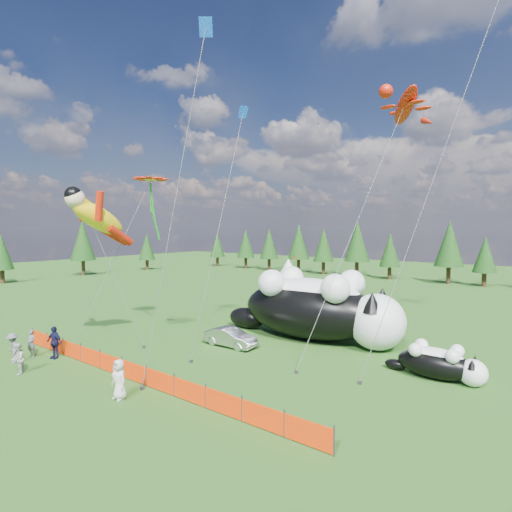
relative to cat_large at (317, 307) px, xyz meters
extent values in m
plane|color=#103409|center=(-3.74, -9.32, -2.31)|extent=(160.00, 160.00, 0.00)
cylinder|color=#262626|center=(-14.74, -12.32, -1.76)|extent=(0.06, 0.06, 1.10)
cylinder|color=#262626|center=(-12.74, -12.32, -1.76)|extent=(0.06, 0.06, 1.10)
cylinder|color=#262626|center=(-10.74, -12.32, -1.76)|extent=(0.06, 0.06, 1.10)
cylinder|color=#262626|center=(-8.74, -12.32, -1.76)|extent=(0.06, 0.06, 1.10)
cylinder|color=#262626|center=(-6.74, -12.32, -1.76)|extent=(0.06, 0.06, 1.10)
cylinder|color=#262626|center=(-4.74, -12.32, -1.76)|extent=(0.06, 0.06, 1.10)
cylinder|color=#262626|center=(-2.74, -12.32, -1.76)|extent=(0.06, 0.06, 1.10)
cylinder|color=#262626|center=(-0.74, -12.32, -1.76)|extent=(0.06, 0.06, 1.10)
cylinder|color=#262626|center=(1.26, -12.32, -1.76)|extent=(0.06, 0.06, 1.10)
cylinder|color=#262626|center=(3.26, -12.32, -1.76)|extent=(0.06, 0.06, 1.10)
cylinder|color=#262626|center=(5.26, -12.32, -1.76)|extent=(0.06, 0.06, 1.10)
cylinder|color=#262626|center=(7.26, -12.32, -1.76)|extent=(0.06, 0.06, 1.10)
cube|color=#FF3505|center=(-13.74, -12.32, -1.81)|extent=(2.00, 0.04, 0.90)
cube|color=#FF3505|center=(-11.74, -12.32, -1.81)|extent=(2.00, 0.04, 0.90)
cube|color=#FF3505|center=(-9.74, -12.32, -1.81)|extent=(2.00, 0.04, 0.90)
cube|color=#FF3505|center=(-7.74, -12.32, -1.81)|extent=(2.00, 0.04, 0.90)
cube|color=#FF3505|center=(-5.74, -12.32, -1.81)|extent=(2.00, 0.04, 0.90)
cube|color=#FF3505|center=(-3.74, -12.32, -1.81)|extent=(2.00, 0.04, 0.90)
cube|color=#FF3505|center=(-1.74, -12.32, -1.81)|extent=(2.00, 0.04, 0.90)
cube|color=#FF3505|center=(0.26, -12.32, -1.81)|extent=(2.00, 0.04, 0.90)
cube|color=#FF3505|center=(2.26, -12.32, -1.81)|extent=(2.00, 0.04, 0.90)
cube|color=#FF3505|center=(4.26, -12.32, -1.81)|extent=(2.00, 0.04, 0.90)
cube|color=#FF3505|center=(6.26, -12.32, -1.81)|extent=(2.00, 0.04, 0.90)
ellipsoid|color=black|center=(-0.58, -0.04, -0.29)|extent=(10.35, 5.31, 4.03)
ellipsoid|color=white|center=(-0.58, -0.04, 0.72)|extent=(7.81, 3.82, 2.47)
sphere|color=white|center=(4.12, 0.25, -0.52)|extent=(3.59, 3.59, 3.59)
sphere|color=#DE567D|center=(5.64, 0.34, -0.52)|extent=(0.50, 0.50, 0.50)
ellipsoid|color=black|center=(-5.95, -0.36, -1.53)|extent=(3.23, 1.76, 1.57)
cone|color=black|center=(4.18, -0.82, 0.92)|extent=(1.26, 1.26, 1.26)
cone|color=black|center=(4.05, 1.32, 0.92)|extent=(1.26, 1.26, 1.26)
sphere|color=white|center=(1.79, 1.57, 1.61)|extent=(1.88, 1.88, 1.88)
sphere|color=white|center=(1.97, -1.34, 1.61)|extent=(1.88, 1.88, 1.88)
sphere|color=white|center=(-2.91, 1.28, 1.61)|extent=(1.88, 1.88, 1.88)
sphere|color=white|center=(-2.73, -1.63, 1.61)|extent=(1.88, 1.88, 1.88)
ellipsoid|color=black|center=(8.26, -2.69, -1.56)|extent=(3.78, 1.80, 1.50)
ellipsoid|color=white|center=(8.26, -2.69, -1.18)|extent=(2.85, 1.29, 0.92)
sphere|color=white|center=(10.02, -2.71, -1.64)|extent=(1.34, 1.34, 1.34)
sphere|color=#DE567D|center=(10.58, -2.72, -1.64)|extent=(0.19, 0.19, 0.19)
ellipsoid|color=black|center=(6.26, -2.67, -2.02)|extent=(1.18, 0.60, 0.58)
cone|color=black|center=(10.01, -3.11, -1.11)|extent=(0.47, 0.47, 0.47)
cone|color=black|center=(10.02, -2.31, -1.11)|extent=(0.47, 0.47, 0.47)
sphere|color=white|center=(9.19, -2.16, -0.85)|extent=(0.70, 0.70, 0.70)
sphere|color=white|center=(9.17, -3.24, -0.85)|extent=(0.70, 0.70, 0.70)
sphere|color=white|center=(7.43, -2.14, -0.85)|extent=(0.70, 0.70, 0.70)
sphere|color=white|center=(7.42, -3.22, -0.85)|extent=(0.70, 0.70, 0.70)
imported|color=#B8B8BD|center=(-3.78, -4.80, -1.70)|extent=(3.70, 1.37, 1.21)
imported|color=#57585C|center=(-11.96, -13.63, -1.48)|extent=(0.69, 0.55, 1.67)
imported|color=beige|center=(-9.56, -15.38, -1.48)|extent=(0.94, 0.84, 1.67)
imported|color=#131334|center=(-10.59, -12.92, -1.34)|extent=(1.24, 0.82, 1.94)
imported|color=#57585C|center=(-11.67, -14.79, -1.44)|extent=(1.21, 0.78, 1.73)
imported|color=beige|center=(-2.55, -13.98, -1.40)|extent=(0.92, 0.62, 1.83)
cylinder|color=#595959|center=(-9.00, -9.33, 1.94)|extent=(0.03, 0.03, 8.63)
cube|color=#262626|center=(-7.98, -8.48, -2.23)|extent=(0.15, 0.15, 0.16)
cylinder|color=#595959|center=(3.40, -1.51, 5.69)|extent=(0.03, 0.03, 18.69)
cube|color=#262626|center=(2.20, -6.43, -2.23)|extent=(0.15, 0.15, 0.16)
cylinder|color=#595959|center=(-10.83, -8.65, 3.36)|extent=(0.03, 0.03, 12.31)
cube|color=#262626|center=(-11.57, -11.27, -2.23)|extent=(0.15, 0.15, 0.16)
cube|color=#1A8F1D|center=(-10.09, -6.03, 6.56)|extent=(0.19, 0.19, 4.09)
cylinder|color=#595959|center=(-4.37, -5.12, 5.75)|extent=(0.03, 0.03, 17.35)
cube|color=#262626|center=(-3.54, -8.58, -2.23)|extent=(0.15, 0.15, 0.16)
cylinder|color=#595959|center=(7.95, -2.33, 8.29)|extent=(0.03, 0.03, 22.55)
cube|color=#262626|center=(5.49, -5.79, -2.23)|extent=(0.15, 0.15, 0.16)
cylinder|color=#595959|center=(-1.41, -11.64, 6.22)|extent=(0.03, 0.03, 17.05)
cube|color=#262626|center=(-2.60, -12.69, -2.23)|extent=(0.15, 0.15, 0.16)
camera|label=1|loc=(12.96, -24.32, 5.42)|focal=28.00mm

